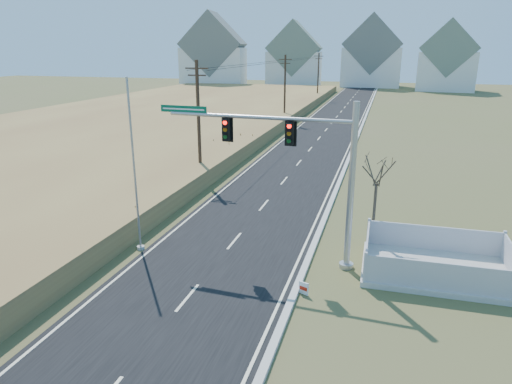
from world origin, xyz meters
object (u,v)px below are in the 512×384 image
Objects in this scene: fence_enclosure at (436,267)px; flagpole at (136,185)px; traffic_signal_mast at (310,167)px; bare_tree at (378,169)px; open_sign at (304,288)px.

flagpole is at bearing -175.23° from fence_enclosure.
flagpole is at bearing -170.69° from traffic_signal_mast.
traffic_signal_mast is 1.93× the size of bare_tree.
bare_tree reaches higher than open_sign.
fence_enclosure is 0.77× the size of flagpole.
open_sign is 0.06× the size of flagpole.
bare_tree is at bearing 49.00° from traffic_signal_mast.
traffic_signal_mast is 5.37m from open_sign.
fence_enclosure is 14.65m from flagpole.
open_sign is at bearing -79.17° from traffic_signal_mast.
fence_enclosure is 6.49m from open_sign.
open_sign is at bearing -13.69° from flagpole.
flagpole is 11.99m from bare_tree.
open_sign is 9.58m from flagpole.
flagpole is (-8.80, 2.14, 3.13)m from open_sign.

